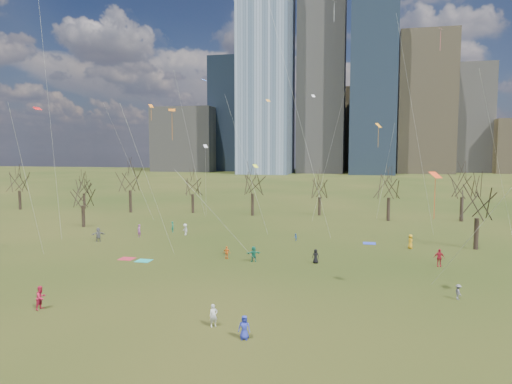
% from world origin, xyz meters
% --- Properties ---
extents(ground, '(500.00, 500.00, 0.00)m').
position_xyz_m(ground, '(0.00, 0.00, 0.00)').
color(ground, black).
rests_on(ground, ground).
extents(downtown_skyline, '(212.50, 78.00, 118.00)m').
position_xyz_m(downtown_skyline, '(-2.43, 210.64, 39.01)').
color(downtown_skyline, slate).
rests_on(downtown_skyline, ground).
extents(bare_tree_row, '(113.04, 29.80, 9.50)m').
position_xyz_m(bare_tree_row, '(-0.09, 37.22, 6.12)').
color(bare_tree_row, black).
rests_on(bare_tree_row, ground).
extents(blanket_teal, '(1.60, 1.50, 0.03)m').
position_xyz_m(blanket_teal, '(-10.66, 3.75, 0.01)').
color(blanket_teal, teal).
rests_on(blanket_teal, ground).
extents(blanket_navy, '(1.60, 1.50, 0.03)m').
position_xyz_m(blanket_navy, '(13.49, 18.76, 0.01)').
color(blanket_navy, '#283CBD').
rests_on(blanket_navy, ground).
extents(blanket_crimson, '(1.60, 1.50, 0.03)m').
position_xyz_m(blanket_crimson, '(-12.91, 4.18, 0.01)').
color(blanket_crimson, '#B12336').
rests_on(blanket_crimson, ground).
extents(person_0, '(0.81, 0.58, 1.55)m').
position_xyz_m(person_0, '(5.08, -13.84, 0.78)').
color(person_0, '#2632A6').
rests_on(person_0, ground).
extents(person_1, '(0.68, 0.64, 1.56)m').
position_xyz_m(person_1, '(2.52, -12.27, 0.78)').
color(person_1, silver).
rests_on(person_1, ground).
extents(person_2, '(0.76, 0.94, 1.80)m').
position_xyz_m(person_2, '(-11.26, -11.88, 0.90)').
color(person_2, '#C51C3E').
rests_on(person_2, ground).
extents(person_3, '(0.65, 0.90, 1.25)m').
position_xyz_m(person_3, '(19.98, -2.52, 0.63)').
color(person_3, '#5D5D61').
rests_on(person_3, ground).
extents(person_4, '(0.87, 0.46, 1.42)m').
position_xyz_m(person_4, '(-2.09, 6.62, 0.71)').
color(person_4, orange).
rests_on(person_4, ground).
extents(person_5, '(1.63, 1.07, 1.69)m').
position_xyz_m(person_5, '(1.08, 6.05, 0.84)').
color(person_5, '#19745A').
rests_on(person_5, ground).
extents(person_6, '(0.86, 0.69, 1.52)m').
position_xyz_m(person_6, '(7.67, 6.83, 0.76)').
color(person_6, black).
rests_on(person_6, ground).
extents(person_7, '(0.48, 0.68, 1.76)m').
position_xyz_m(person_7, '(-17.56, 16.22, 0.88)').
color(person_7, '#9D4E97').
rests_on(person_7, ground).
extents(person_8, '(0.47, 0.55, 0.98)m').
position_xyz_m(person_8, '(3.95, 18.33, 0.49)').
color(person_8, '#254FA2').
rests_on(person_8, ground).
extents(person_9, '(1.19, 1.12, 1.62)m').
position_xyz_m(person_9, '(-11.90, 19.04, 0.81)').
color(person_9, silver).
rests_on(person_9, ground).
extents(person_10, '(1.11, 0.53, 1.84)m').
position_xyz_m(person_10, '(20.26, 8.33, 0.92)').
color(person_10, '#B2192D').
rests_on(person_10, ground).
extents(person_11, '(1.76, 1.33, 1.85)m').
position_xyz_m(person_11, '(-21.28, 12.08, 0.93)').
color(person_11, '#5B5C60').
rests_on(person_11, ground).
extents(person_12, '(0.75, 0.96, 1.75)m').
position_xyz_m(person_12, '(18.28, 16.66, 0.87)').
color(person_12, gold).
rests_on(person_12, ground).
extents(person_13, '(0.52, 0.65, 1.56)m').
position_xyz_m(person_13, '(-14.54, 20.81, 0.78)').
color(person_13, '#197055').
rests_on(person_13, ground).
extents(kites_airborne, '(52.28, 43.45, 31.35)m').
position_xyz_m(kites_airborne, '(1.72, 11.96, 12.68)').
color(kites_airborne, orange).
rests_on(kites_airborne, ground).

